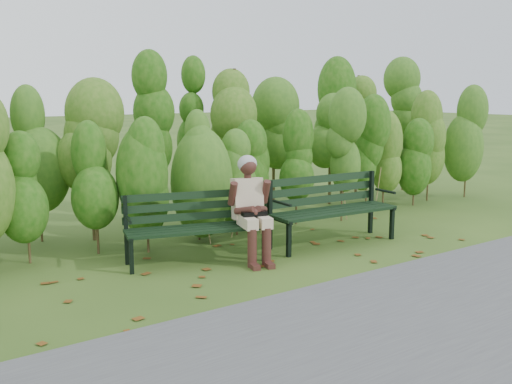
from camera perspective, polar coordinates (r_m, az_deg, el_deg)
ground at (r=6.87m, az=1.71°, el=-6.58°), size 80.00×80.00×0.00m
footpath at (r=5.38m, az=16.39°, el=-11.62°), size 60.00×2.50×0.01m
hedge_band at (r=8.17m, az=-6.21°, el=4.96°), size 11.04×1.67×2.42m
leaf_litter at (r=6.73m, az=0.91°, el=-6.89°), size 5.55×2.26×0.01m
bench_left at (r=6.80m, az=-5.93°, el=-2.79°), size 1.64×0.92×0.78m
bench_right at (r=7.62m, az=6.96°, el=-1.13°), size 1.74×0.68×0.85m
seated_woman at (r=6.78m, az=-0.51°, el=-1.00°), size 0.52×0.76×1.19m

